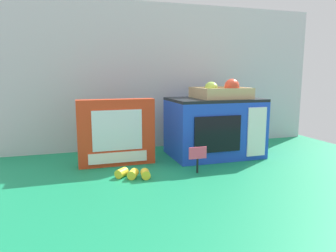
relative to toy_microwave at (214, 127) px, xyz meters
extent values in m
plane|color=#147A4C|center=(-0.13, -0.02, -0.13)|extent=(1.70, 1.70, 0.00)
cube|color=#B7BABF|center=(-0.13, 0.26, 0.22)|extent=(1.61, 0.03, 0.71)
cube|color=blue|center=(0.00, 0.00, -0.01)|extent=(0.40, 0.27, 0.25)
cube|color=black|center=(0.00, 0.00, 0.12)|extent=(0.40, 0.27, 0.01)
cube|color=black|center=(-0.05, -0.14, -0.01)|extent=(0.21, 0.01, 0.15)
cube|color=white|center=(0.13, -0.14, -0.01)|extent=(0.09, 0.01, 0.21)
cube|color=tan|center=(0.03, 0.00, 0.14)|extent=(0.22, 0.21, 0.02)
cube|color=tan|center=(0.03, -0.10, 0.17)|extent=(0.22, 0.01, 0.02)
cube|color=tan|center=(0.03, 0.10, 0.17)|extent=(0.22, 0.01, 0.02)
cube|color=tan|center=(-0.08, 0.00, 0.17)|extent=(0.01, 0.21, 0.02)
cube|color=tan|center=(0.13, 0.00, 0.17)|extent=(0.01, 0.21, 0.02)
ellipsoid|color=#9EC647|center=(-0.01, 0.01, 0.18)|extent=(0.06, 0.08, 0.05)
sphere|color=#E04228|center=(0.04, -0.07, 0.19)|extent=(0.06, 0.06, 0.06)
cube|color=red|center=(-0.44, -0.03, 0.00)|extent=(0.31, 0.05, 0.27)
cube|color=silver|center=(-0.44, -0.05, 0.02)|extent=(0.20, 0.00, 0.16)
cube|color=white|center=(-0.44, -0.05, -0.09)|extent=(0.23, 0.00, 0.04)
cylinder|color=black|center=(-0.17, -0.22, -0.10)|extent=(0.01, 0.01, 0.06)
cube|color=#F44C6B|center=(-0.17, -0.22, -0.05)|extent=(0.07, 0.00, 0.05)
cylinder|color=yellow|center=(-0.45, -0.19, -0.11)|extent=(0.05, 0.05, 0.03)
cylinder|color=yellow|center=(-0.42, -0.21, -0.11)|extent=(0.05, 0.05, 0.03)
cylinder|color=yellow|center=(-0.37, -0.23, -0.11)|extent=(0.04, 0.05, 0.03)
camera|label=1|loc=(-0.61, -1.27, 0.23)|focal=33.31mm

